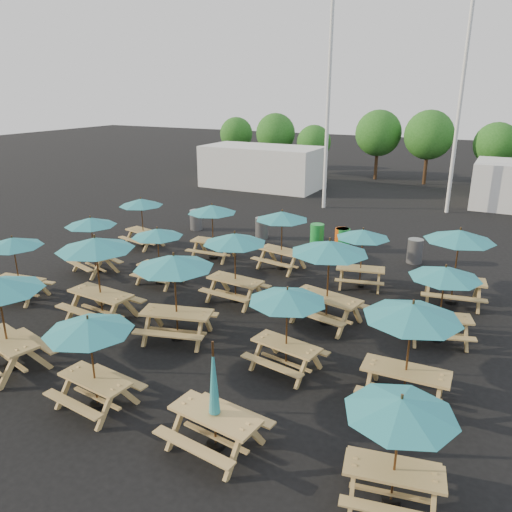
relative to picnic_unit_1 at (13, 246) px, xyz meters
The scene contains 34 objects.
ground 7.27m from the picnic_unit_1, 25.63° to the left, with size 120.00×120.00×0.00m, color black.
picnic_unit_1 is the anchor object (origin of this frame).
picnic_unit_2 3.02m from the picnic_unit_1, 83.35° to the left, with size 2.32×2.32×2.13m.
picnic_unit_3 6.40m from the picnic_unit_1, 91.08° to the left, with size 2.21×2.21×2.13m.
picnic_unit_5 3.47m from the picnic_unit_1, ahead, with size 2.40×2.40×2.57m.
picnic_unit_6 4.54m from the picnic_unit_1, 44.70° to the left, with size 1.82×1.82×2.03m.
picnic_unit_7 7.27m from the picnic_unit_1, 61.76° to the left, with size 2.08×2.08×2.23m.
picnic_unit_8 7.23m from the picnic_unit_1, 26.72° to the right, with size 2.05×2.05×2.13m.
picnic_unit_9 6.20m from the picnic_unit_1, ahead, with size 2.63×2.63×2.45m.
picnic_unit_10 7.06m from the picnic_unit_1, 25.68° to the left, with size 2.18×2.18×2.31m.
picnic_unit_11 9.15m from the picnic_unit_1, 45.47° to the left, with size 2.31×2.31×2.28m.
picnic_unit_12 9.99m from the picnic_unit_1, 18.65° to the right, with size 1.96×1.76×2.29m.
picnic_unit_13 9.50m from the picnic_unit_1, ahead, with size 2.17×2.17×2.15m.
picnic_unit_14 9.95m from the picnic_unit_1, 16.95° to the left, with size 2.65×2.65×2.56m.
picnic_unit_15 11.38m from the picnic_unit_1, 32.53° to the left, with size 2.18×2.18×2.09m.
picnic_unit_16 13.12m from the picnic_unit_1, 13.34° to the right, with size 2.11×2.11×2.07m.
picnic_unit_17 12.35m from the picnic_unit_1, ahead, with size 2.15×2.15×2.38m.
picnic_unit_18 13.01m from the picnic_unit_1, 14.53° to the left, with size 2.37×2.37×2.17m.
picnic_unit_19 14.02m from the picnic_unit_1, 25.79° to the left, with size 2.48×2.48×2.47m.
waste_bin_0 9.83m from the picnic_unit_1, 87.61° to the left, with size 0.60×0.60×0.97m, color gray.
waste_bin_1 10.69m from the picnic_unit_1, 68.28° to the left, with size 0.60×0.60×0.97m, color gray.
waste_bin_2 12.01m from the picnic_unit_1, 56.57° to the left, with size 0.60×0.60×0.97m, color #1A9335.
waste_bin_3 12.57m from the picnic_unit_1, 51.43° to the left, with size 0.60×0.60×0.97m, color #1A9335.
waste_bin_4 12.56m from the picnic_unit_1, 51.61° to the left, with size 0.60×0.60×0.97m, color #D24E0C.
waste_bin_5 14.51m from the picnic_unit_1, 41.52° to the left, with size 0.60×0.60×0.97m, color gray.
mast_0 18.08m from the picnic_unit_1, 75.70° to the left, with size 0.20×0.20×12.00m, color silver.
mast_1 22.31m from the picnic_unit_1, 60.34° to the left, with size 0.20×0.20×12.00m, color silver.
event_tent_0 21.11m from the picnic_unit_1, 94.50° to the left, with size 8.00×4.00×2.80m, color silver.
tree_0 29.34m from the picnic_unit_1, 105.28° to the left, with size 2.80×2.80×4.24m.
tree_1 27.19m from the picnic_unit_1, 97.19° to the left, with size 3.11×3.11×4.72m.
tree_2 26.71m from the picnic_unit_1, 90.09° to the left, with size 2.59×2.59×3.93m.
tree_3 28.18m from the picnic_unit_1, 80.61° to the left, with size 3.36×3.36×5.09m.
tree_4 28.57m from the picnic_unit_1, 73.20° to the left, with size 3.41×3.41×5.17m.
tree_5 30.46m from the picnic_unit_1, 65.61° to the left, with size 2.94×2.94×4.45m.
Camera 1 is at (7.41, -12.95, 6.60)m, focal length 35.00 mm.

